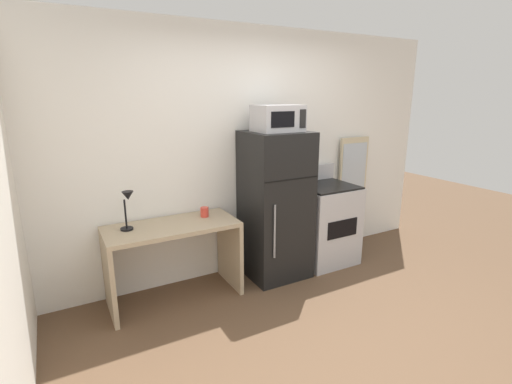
{
  "coord_description": "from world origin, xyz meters",
  "views": [
    {
      "loc": [
        -1.87,
        -1.88,
        1.92
      ],
      "look_at": [
        -0.22,
        1.1,
        1.03
      ],
      "focal_mm": 26.23,
      "sensor_mm": 36.0,
      "label": 1
    }
  ],
  "objects_px": {
    "leaning_mirror": "(352,192)",
    "microwave": "(278,118)",
    "desk": "(173,247)",
    "desk_lamp": "(127,204)",
    "oven_range": "(324,223)",
    "coffee_mug": "(205,212)",
    "refrigerator": "(275,205)"
  },
  "relations": [
    {
      "from": "refrigerator",
      "to": "leaning_mirror",
      "type": "bearing_deg",
      "value": 11.05
    },
    {
      "from": "desk",
      "to": "oven_range",
      "type": "distance_m",
      "value": 1.79
    },
    {
      "from": "desk",
      "to": "coffee_mug",
      "type": "relative_size",
      "value": 12.75
    },
    {
      "from": "coffee_mug",
      "to": "leaning_mirror",
      "type": "xyz_separation_m",
      "value": [
        2.07,
        0.16,
        -0.1
      ]
    },
    {
      "from": "oven_range",
      "to": "leaning_mirror",
      "type": "xyz_separation_m",
      "value": [
        0.64,
        0.26,
        0.23
      ]
    },
    {
      "from": "leaning_mirror",
      "to": "microwave",
      "type": "bearing_deg",
      "value": -168.06
    },
    {
      "from": "desk",
      "to": "coffee_mug",
      "type": "distance_m",
      "value": 0.45
    },
    {
      "from": "coffee_mug",
      "to": "microwave",
      "type": "distance_m",
      "value": 1.18
    },
    {
      "from": "microwave",
      "to": "coffee_mug",
      "type": "bearing_deg",
      "value": 171.36
    },
    {
      "from": "desk_lamp",
      "to": "oven_range",
      "type": "distance_m",
      "value": 2.22
    },
    {
      "from": "coffee_mug",
      "to": "microwave",
      "type": "relative_size",
      "value": 0.21
    },
    {
      "from": "coffee_mug",
      "to": "microwave",
      "type": "bearing_deg",
      "value": -8.64
    },
    {
      "from": "desk_lamp",
      "to": "refrigerator",
      "type": "distance_m",
      "value": 1.5
    },
    {
      "from": "desk",
      "to": "refrigerator",
      "type": "distance_m",
      "value": 1.14
    },
    {
      "from": "desk",
      "to": "desk_lamp",
      "type": "height_order",
      "value": "desk_lamp"
    },
    {
      "from": "desk_lamp",
      "to": "oven_range",
      "type": "xyz_separation_m",
      "value": [
        2.16,
        -0.07,
        -0.52
      ]
    },
    {
      "from": "coffee_mug",
      "to": "leaning_mirror",
      "type": "bearing_deg",
      "value": 4.46
    },
    {
      "from": "microwave",
      "to": "leaning_mirror",
      "type": "xyz_separation_m",
      "value": [
        1.31,
        0.28,
        -0.99
      ]
    },
    {
      "from": "refrigerator",
      "to": "microwave",
      "type": "height_order",
      "value": "microwave"
    },
    {
      "from": "microwave",
      "to": "leaning_mirror",
      "type": "bearing_deg",
      "value": 11.94
    },
    {
      "from": "oven_range",
      "to": "coffee_mug",
      "type": "bearing_deg",
      "value": 176.29
    },
    {
      "from": "desk",
      "to": "microwave",
      "type": "xyz_separation_m",
      "value": [
        1.12,
        -0.04,
        1.16
      ]
    },
    {
      "from": "microwave",
      "to": "oven_range",
      "type": "relative_size",
      "value": 0.42
    },
    {
      "from": "coffee_mug",
      "to": "oven_range",
      "type": "height_order",
      "value": "oven_range"
    },
    {
      "from": "coffee_mug",
      "to": "oven_range",
      "type": "distance_m",
      "value": 1.48
    },
    {
      "from": "leaning_mirror",
      "to": "refrigerator",
      "type": "bearing_deg",
      "value": -168.95
    },
    {
      "from": "refrigerator",
      "to": "oven_range",
      "type": "xyz_separation_m",
      "value": [
        0.68,
        0.0,
        -0.31
      ]
    },
    {
      "from": "desk",
      "to": "refrigerator",
      "type": "bearing_deg",
      "value": -1.17
    },
    {
      "from": "coffee_mug",
      "to": "refrigerator",
      "type": "bearing_deg",
      "value": -7.08
    },
    {
      "from": "desk",
      "to": "desk_lamp",
      "type": "relative_size",
      "value": 3.43
    },
    {
      "from": "leaning_mirror",
      "to": "desk_lamp",
      "type": "bearing_deg",
      "value": -176.16
    },
    {
      "from": "desk_lamp",
      "to": "leaning_mirror",
      "type": "distance_m",
      "value": 2.82
    }
  ]
}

